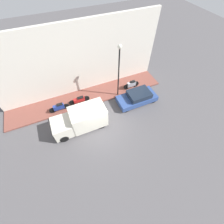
{
  "coord_description": "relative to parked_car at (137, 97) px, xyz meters",
  "views": [
    {
      "loc": [
        -6.65,
        1.94,
        11.45
      ],
      "look_at": [
        1.08,
        -1.38,
        0.6
      ],
      "focal_mm": 24.0,
      "sensor_mm": 36.0,
      "label": 1
    }
  ],
  "objects": [
    {
      "name": "sidewalk",
      "position": [
        2.53,
        4.44,
        -0.51
      ],
      "size": [
        2.46,
        15.97,
        0.14
      ],
      "color": "brown",
      "rests_on": "ground_plane"
    },
    {
      "name": "delivery_van",
      "position": [
        -0.74,
        5.96,
        0.47
      ],
      "size": [
        1.83,
        4.52,
        2.08
      ],
      "color": "silver",
      "rests_on": "ground_plane"
    },
    {
      "name": "parked_car",
      "position": [
        0.0,
        0.0,
        0.0
      ],
      "size": [
        1.79,
        3.91,
        1.21
      ],
      "color": "#2D4784",
      "rests_on": "ground_plane"
    },
    {
      "name": "ground_plane",
      "position": [
        -1.8,
        4.44,
        -0.58
      ],
      "size": [
        60.0,
        60.0,
        0.0
      ],
      "primitive_type": "plane",
      "color": "#514F51"
    },
    {
      "name": "scooter_silver",
      "position": [
        1.89,
        -0.33,
        0.03
      ],
      "size": [
        0.3,
        1.77,
        0.88
      ],
      "color": "#B7B7BF",
      "rests_on": "sidewalk"
    },
    {
      "name": "motorcycle_blue",
      "position": [
        1.77,
        7.42,
        0.02
      ],
      "size": [
        0.3,
        1.88,
        0.86
      ],
      "color": "navy",
      "rests_on": "sidewalk"
    },
    {
      "name": "streetlamp",
      "position": [
        1.53,
        1.43,
        3.18
      ],
      "size": [
        0.36,
        0.36,
        5.44
      ],
      "color": "black",
      "rests_on": "sidewalk"
    },
    {
      "name": "building_facade",
      "position": [
        3.91,
        4.44,
        2.87
      ],
      "size": [
        0.3,
        15.97,
        6.9
      ],
      "color": "silver",
      "rests_on": "ground_plane"
    },
    {
      "name": "motorcycle_red",
      "position": [
        1.96,
        5.41,
        -0.02
      ],
      "size": [
        0.3,
        2.06,
        0.75
      ],
      "color": "#B21E1E",
      "rests_on": "sidewalk"
    }
  ]
}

